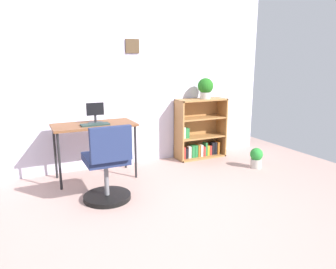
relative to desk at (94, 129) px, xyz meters
The scene contains 9 objects.
ground_plane 1.86m from the desk, 81.48° to the right, with size 6.24×6.24×0.00m, color tan.
wall_back 0.80m from the desk, 59.09° to the left, with size 5.20×0.12×2.56m.
desk is the anchor object (origin of this frame).
monitor 0.19m from the desk, 51.80° to the left, with size 0.22×0.18×0.26m.
keyboard 0.12m from the desk, 94.21° to the right, with size 0.34×0.15×0.02m, color #223531.
office_chair 0.83m from the desk, 93.54° to the right, with size 0.52×0.55×0.87m.
bookshelf_low 1.73m from the desk, ahead, with size 0.80×0.30×0.93m.
potted_plant_on_shelf 1.83m from the desk, ahead, with size 0.24×0.24×0.32m.
potted_plant_floor 2.29m from the desk, 15.22° to the right, with size 0.18×0.18×0.29m.
Camera 1 is at (-1.10, -2.21, 1.48)m, focal length 33.64 mm.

